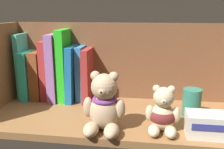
% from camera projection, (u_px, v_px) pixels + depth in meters
% --- Properties ---
extents(shelf_board, '(0.79, 0.30, 0.02)m').
position_uv_depth(shelf_board, '(124.00, 118.00, 0.75)').
color(shelf_board, olive).
rests_on(shelf_board, ground).
extents(shelf_back_panel, '(0.81, 0.01, 0.28)m').
position_uv_depth(shelf_back_panel, '(128.00, 64.00, 0.86)').
color(shelf_back_panel, brown).
rests_on(shelf_back_panel, ground).
extents(book_0, '(0.02, 0.09, 0.23)m').
position_uv_depth(book_0, '(24.00, 66.00, 0.88)').
color(book_0, '#47D0C0').
rests_on(book_0, shelf_board).
extents(book_1, '(0.03, 0.14, 0.17)m').
position_uv_depth(book_1, '(31.00, 74.00, 0.89)').
color(book_1, '#30D0BD').
rests_on(book_1, shelf_board).
extents(book_2, '(0.03, 0.12, 0.17)m').
position_uv_depth(book_2, '(40.00, 74.00, 0.88)').
color(book_2, brown).
rests_on(book_2, shelf_board).
extents(book_3, '(0.03, 0.11, 0.20)m').
position_uv_depth(book_3, '(49.00, 69.00, 0.87)').
color(book_3, '#B13030').
rests_on(book_3, shelf_board).
extents(book_4, '(0.03, 0.14, 0.23)m').
position_uv_depth(book_4, '(57.00, 66.00, 0.87)').
color(book_4, '#9867B0').
rests_on(book_4, shelf_board).
extents(book_5, '(0.03, 0.13, 0.24)m').
position_uv_depth(book_5, '(66.00, 65.00, 0.86)').
color(book_5, green).
rests_on(book_5, shelf_board).
extents(book_6, '(0.03, 0.14, 0.19)m').
position_uv_depth(book_6, '(74.00, 73.00, 0.86)').
color(book_6, '#1C66AB').
rests_on(book_6, shelf_board).
extents(book_7, '(0.02, 0.09, 0.19)m').
position_uv_depth(book_7, '(81.00, 73.00, 0.86)').
color(book_7, '#327BBE').
rests_on(book_7, shelf_board).
extents(book_8, '(0.02, 0.14, 0.18)m').
position_uv_depth(book_8, '(89.00, 74.00, 0.86)').
color(book_8, '#9F2D2D').
rests_on(book_8, shelf_board).
extents(teddy_bear_larger, '(0.11, 0.11, 0.16)m').
position_uv_depth(teddy_bear_larger, '(104.00, 106.00, 0.64)').
color(teddy_bear_larger, tan).
rests_on(teddy_bear_larger, shelf_board).
extents(teddy_bear_smaller, '(0.09, 0.09, 0.12)m').
position_uv_depth(teddy_bear_smaller, '(163.00, 113.00, 0.64)').
color(teddy_bear_smaller, beige).
rests_on(teddy_bear_smaller, shelf_board).
extents(pillar_candle, '(0.05, 0.05, 0.08)m').
position_uv_depth(pillar_candle, '(192.00, 103.00, 0.73)').
color(pillar_candle, '#2D7A66').
rests_on(pillar_candle, shelf_board).
extents(small_product_box, '(0.11, 0.07, 0.06)m').
position_uv_depth(small_product_box, '(209.00, 125.00, 0.61)').
color(small_product_box, silver).
rests_on(small_product_box, shelf_board).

